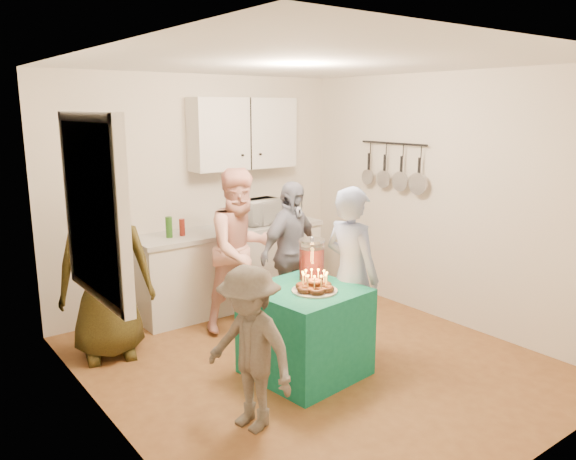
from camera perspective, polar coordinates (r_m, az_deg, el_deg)
floor at (r=5.22m, az=2.39°, el=-13.11°), size 4.00×4.00×0.00m
ceiling at (r=4.72m, az=2.68°, el=16.69°), size 4.00×4.00×0.00m
back_wall at (r=6.45m, az=-8.91°, el=3.80°), size 3.60×3.60×0.00m
left_wall at (r=3.93m, az=-18.12°, el=-2.12°), size 4.00×4.00×0.00m
right_wall at (r=6.10m, az=15.69°, el=3.00°), size 4.00×4.00×0.00m
window_night at (r=4.17m, az=-19.33°, el=2.11°), size 0.04×1.00×1.20m
counter at (r=6.47m, az=-5.83°, el=-3.96°), size 2.20×0.58×0.86m
countertop at (r=6.36m, az=-5.92°, el=-0.03°), size 2.24×0.62×0.05m
upper_cabinet at (r=6.51m, az=-4.54°, el=9.75°), size 1.30×0.30×0.80m
pot_rack at (r=6.44m, az=10.43°, el=6.43°), size 0.12×1.00×0.60m
microwave at (r=6.56m, az=-2.75°, el=1.88°), size 0.54×0.40×0.28m
party_table at (r=4.84m, az=1.76°, el=-10.26°), size 0.94×0.94×0.76m
donut_cake at (r=4.62m, az=2.73°, el=-5.20°), size 0.38×0.38×0.18m
punch_jar at (r=4.92m, az=2.42°, el=-3.12°), size 0.22×0.22×0.34m
man_birthday at (r=5.00m, az=6.46°, el=-4.57°), size 0.42×0.60×1.59m
woman_back_left at (r=5.28m, az=-18.07°, el=-3.62°), size 0.94×0.73×1.69m
woman_back_center at (r=5.70m, az=-4.70°, el=-2.04°), size 0.82×0.64×1.66m
woman_back_right at (r=5.84m, az=0.26°, el=-2.39°), size 0.95×0.58×1.51m
child_near_left at (r=4.00m, az=-3.90°, el=-11.93°), size 0.60×0.85×1.19m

